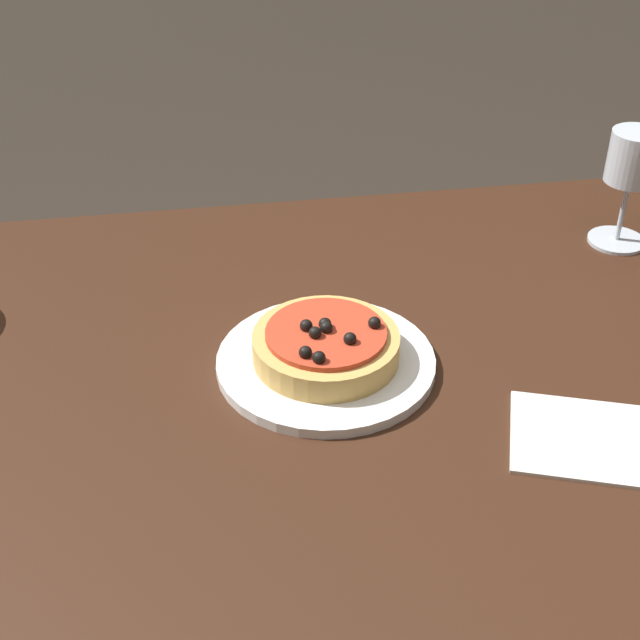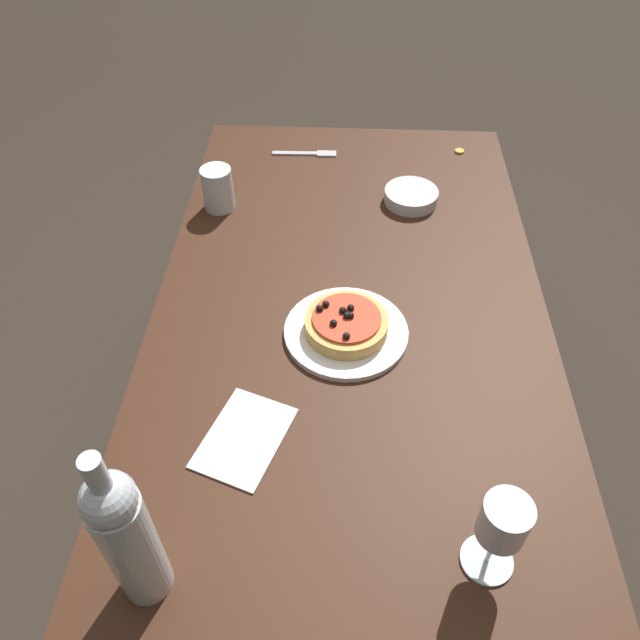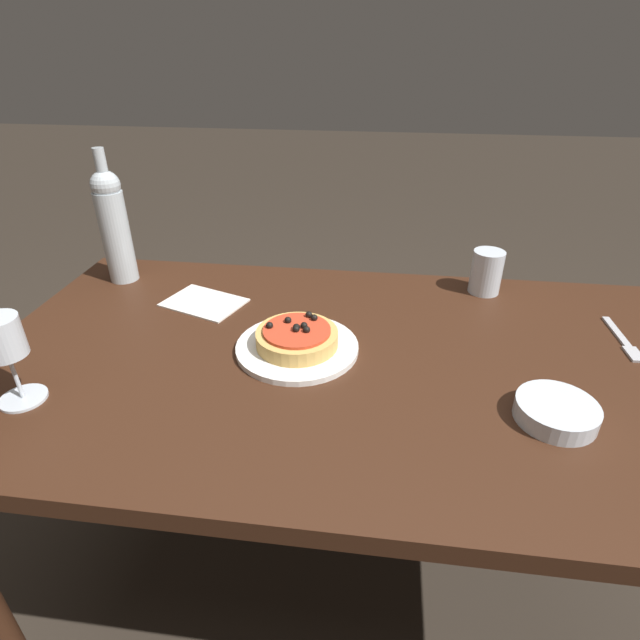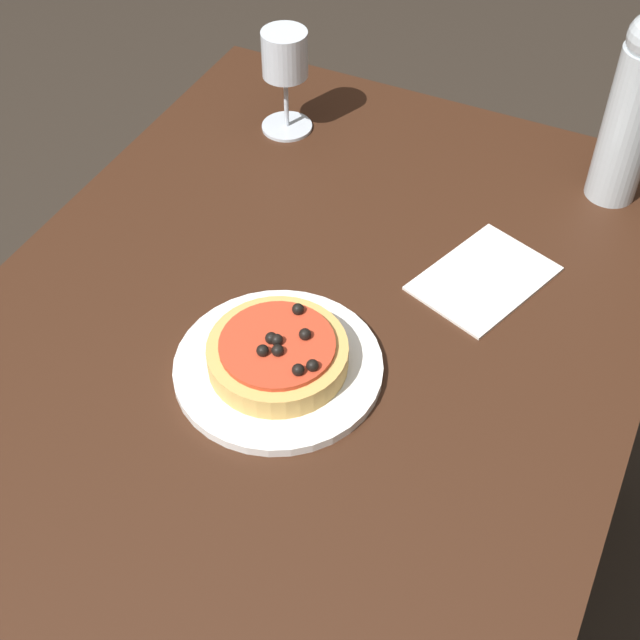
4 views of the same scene
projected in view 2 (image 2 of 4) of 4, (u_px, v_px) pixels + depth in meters
name	position (u px, v px, depth m)	size (l,w,h in m)	color
ground_plane	(342.00, 479.00, 1.78)	(14.00, 14.00, 0.00)	#2D261E
dining_table	(349.00, 331.00, 1.33)	(1.41, 0.79, 0.71)	#381E11
dinner_plate	(346.00, 332.00, 1.20)	(0.24, 0.24, 0.01)	white
pizza	(346.00, 324.00, 1.19)	(0.16, 0.16, 0.05)	tan
wine_glass	(503.00, 525.00, 0.82)	(0.08, 0.08, 0.16)	silver
wine_bottle	(126.00, 536.00, 0.78)	(0.07, 0.07, 0.32)	#B2BCC1
water_cup	(218.00, 189.00, 1.46)	(0.07, 0.07, 0.10)	silver
side_bowl	(411.00, 196.00, 1.50)	(0.13, 0.13, 0.03)	silver
fork	(309.00, 154.00, 1.66)	(0.03, 0.17, 0.00)	#B7B7BC
paper_napkin	(244.00, 438.00, 1.04)	(0.20, 0.17, 0.00)	silver
bottle_cap	(459.00, 151.00, 1.67)	(0.02, 0.02, 0.01)	gold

